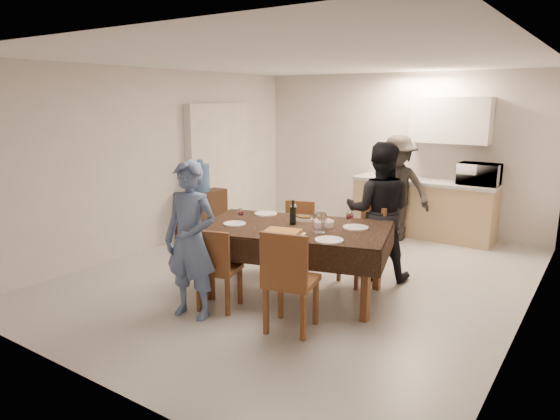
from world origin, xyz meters
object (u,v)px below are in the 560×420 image
at_px(dining_table, 294,229).
at_px(person_near, 191,240).
at_px(wine_bottle, 293,212).
at_px(water_pitcher, 320,222).
at_px(water_jug, 201,178).
at_px(person_kitchen, 397,188).
at_px(console, 202,214).
at_px(person_far, 379,211).
at_px(savoury_tart, 283,233).
at_px(microwave, 479,174).

distance_m(dining_table, person_near, 1.19).
distance_m(wine_bottle, water_pitcher, 0.41).
bearing_deg(water_jug, person_kitchen, 32.01).
height_order(console, person_kitchen, person_kitchen).
relative_size(water_pitcher, person_near, 0.13).
relative_size(console, wine_bottle, 2.88).
height_order(dining_table, person_kitchen, person_kitchen).
bearing_deg(water_pitcher, person_far, 79.70).
xyz_separation_m(water_jug, person_near, (1.96, -2.26, -0.16)).
distance_m(wine_bottle, person_near, 1.22).
height_order(dining_table, water_pitcher, water_pitcher).
bearing_deg(savoury_tart, console, 148.66).
distance_m(water_pitcher, person_kitchen, 2.90).
height_order(console, person_near, person_near).
height_order(water_jug, person_near, person_near).
distance_m(console, savoury_tart, 3.09).
bearing_deg(microwave, dining_table, 70.14).
bearing_deg(dining_table, person_near, -133.33).
distance_m(water_jug, person_near, 3.00).
xyz_separation_m(console, wine_bottle, (2.46, -1.16, 0.56)).
relative_size(microwave, person_near, 0.37).
bearing_deg(savoury_tart, person_far, 72.53).
xyz_separation_m(person_near, person_far, (1.10, 2.10, 0.04)).
xyz_separation_m(savoury_tart, microwave, (1.09, 3.67, 0.25)).
bearing_deg(water_jug, person_near, -49.04).
distance_m(water_jug, water_pitcher, 3.13).
bearing_deg(person_near, water_pitcher, 38.62).
distance_m(water_jug, microwave, 4.24).
bearing_deg(dining_table, savoury_tart, -90.94).
distance_m(water_pitcher, microwave, 3.44).
relative_size(console, person_near, 0.51).
bearing_deg(microwave, savoury_tart, 73.49).
bearing_deg(savoury_tart, person_near, -134.13).
distance_m(water_jug, savoury_tart, 3.06).
height_order(water_jug, person_kitchen, person_kitchen).
bearing_deg(water_jug, console, 0.00).
bearing_deg(person_far, savoury_tart, 52.33).
distance_m(dining_table, water_pitcher, 0.38).
bearing_deg(wine_bottle, water_jug, 154.75).
height_order(microwave, person_kitchen, person_kitchen).
bearing_deg(savoury_tart, water_pitcher, 52.85).
relative_size(water_jug, person_near, 0.27).
bearing_deg(microwave, person_far, 74.10).
bearing_deg(water_jug, wine_bottle, -25.25).
height_order(dining_table, microwave, microwave).
distance_m(person_near, person_far, 2.37).
distance_m(wine_bottle, person_far, 1.17).
height_order(water_jug, wine_bottle, water_jug).
distance_m(console, person_far, 3.10).
bearing_deg(wine_bottle, person_kitchen, 87.25).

